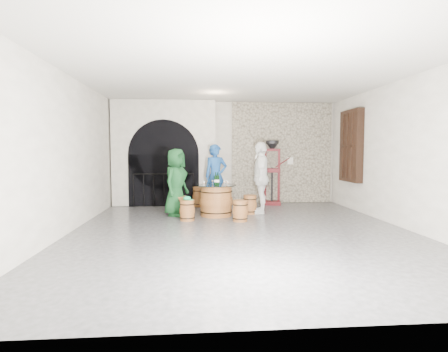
{
  "coord_description": "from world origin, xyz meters",
  "views": [
    {
      "loc": [
        -0.92,
        -7.07,
        1.64
      ],
      "look_at": [
        -0.26,
        1.38,
        1.05
      ],
      "focal_mm": 28.0,
      "sensor_mm": 36.0,
      "label": 1
    }
  ],
  "objects": [
    {
      "name": "wine_bottle_center",
      "position": [
        -0.38,
        1.78,
        0.93
      ],
      "size": [
        0.08,
        0.08,
        0.32
      ],
      "color": "black",
      "rests_on": "barrel_table"
    },
    {
      "name": "barrel_table",
      "position": [
        -0.43,
        1.8,
        0.39
      ],
      "size": [
        1.03,
        1.03,
        0.8
      ],
      "color": "brown",
      "rests_on": "ground"
    },
    {
      "name": "barrel_stool_left",
      "position": [
        -1.35,
        1.91,
        0.25
      ],
      "size": [
        0.38,
        0.38,
        0.5
      ],
      "color": "brown",
      "rests_on": "ground"
    },
    {
      "name": "tasting_glass_f",
      "position": [
        -0.73,
        1.87,
        0.84
      ],
      "size": [
        0.05,
        0.05,
        0.1
      ],
      "primitive_type": null,
      "color": "#BB5C24",
      "rests_on": "barrel_table"
    },
    {
      "name": "barrel_stool_far",
      "position": [
        -0.38,
        2.73,
        0.25
      ],
      "size": [
        0.38,
        0.38,
        0.5
      ],
      "color": "brown",
      "rests_on": "ground"
    },
    {
      "name": "barrel_stool_near_left",
      "position": [
        -1.15,
        1.22,
        0.25
      ],
      "size": [
        0.38,
        0.38,
        0.5
      ],
      "color": "brown",
      "rests_on": "ground"
    },
    {
      "name": "ceiling",
      "position": [
        0.0,
        0.0,
        3.2
      ],
      "size": [
        8.0,
        8.0,
        0.0
      ],
      "primitive_type": "plane",
      "rotation": [
        3.14,
        0.0,
        0.0
      ],
      "color": "beige",
      "rests_on": "wall_back"
    },
    {
      "name": "barrel_stool_near_right",
      "position": [
        0.1,
        1.04,
        0.25
      ],
      "size": [
        0.38,
        0.38,
        0.5
      ],
      "color": "brown",
      "rests_on": "ground"
    },
    {
      "name": "tasting_glass_b",
      "position": [
        -0.22,
        1.8,
        0.84
      ],
      "size": [
        0.05,
        0.05,
        0.1
      ],
      "primitive_type": null,
      "color": "#BB5C24",
      "rests_on": "barrel_table"
    },
    {
      "name": "tasting_glass_d",
      "position": [
        -0.14,
        2.03,
        0.84
      ],
      "size": [
        0.05,
        0.05,
        0.1
      ],
      "primitive_type": null,
      "color": "#BB5C24",
      "rests_on": "barrel_table"
    },
    {
      "name": "person_blue",
      "position": [
        -0.36,
        2.97,
        0.93
      ],
      "size": [
        0.78,
        0.62,
        1.86
      ],
      "primitive_type": "imported",
      "rotation": [
        0.0,
        0.0,
        0.3
      ],
      "color": "navy",
      "rests_on": "ground"
    },
    {
      "name": "corking_press",
      "position": [
        1.41,
        3.54,
        1.15
      ],
      "size": [
        0.83,
        0.54,
        1.98
      ],
      "rotation": [
        0.0,
        0.0,
        -0.2
      ],
      "color": "#500D12",
      "rests_on": "ground"
    },
    {
      "name": "wine_bottle_left",
      "position": [
        -0.44,
        1.8,
        0.93
      ],
      "size": [
        0.08,
        0.08,
        0.32
      ],
      "color": "black",
      "rests_on": "barrel_table"
    },
    {
      "name": "shuttered_window",
      "position": [
        3.38,
        2.4,
        1.8
      ],
      "size": [
        0.23,
        1.1,
        2.0
      ],
      "color": "black",
      "rests_on": "wall_right"
    },
    {
      "name": "person_white",
      "position": [
        0.78,
        2.06,
        0.95
      ],
      "size": [
        0.68,
        1.18,
        1.9
      ],
      "primitive_type": "imported",
      "rotation": [
        0.0,
        0.0,
        -1.77
      ],
      "color": "white",
      "rests_on": "ground"
    },
    {
      "name": "wall_left",
      "position": [
        -3.5,
        0.0,
        1.6
      ],
      "size": [
        0.0,
        8.0,
        8.0
      ],
      "primitive_type": "plane",
      "rotation": [
        1.57,
        0.0,
        1.57
      ],
      "color": "beige",
      "rests_on": "ground"
    },
    {
      "name": "side_barrel",
      "position": [
        -0.83,
        3.36,
        0.29
      ],
      "size": [
        0.44,
        0.44,
        0.59
      ],
      "rotation": [
        0.0,
        0.0,
        0.0
      ],
      "color": "brown",
      "rests_on": "ground"
    },
    {
      "name": "tasting_glass_e",
      "position": [
        -0.13,
        1.68,
        0.84
      ],
      "size": [
        0.05,
        0.05,
        0.1
      ],
      "primitive_type": null,
      "color": "#BB5C24",
      "rests_on": "barrel_table"
    },
    {
      "name": "stone_facing_panel",
      "position": [
        1.8,
        3.94,
        1.6
      ],
      "size": [
        3.2,
        0.12,
        3.18
      ],
      "primitive_type": "cube",
      "color": "#A39A82",
      "rests_on": "ground"
    },
    {
      "name": "control_box",
      "position": [
        2.05,
        3.86,
        1.35
      ],
      "size": [
        0.18,
        0.1,
        0.22
      ],
      "primitive_type": "cube",
      "color": "silver",
      "rests_on": "wall_back"
    },
    {
      "name": "barrel_stool_right",
      "position": [
        0.48,
        2.0,
        0.25
      ],
      "size": [
        0.38,
        0.38,
        0.5
      ],
      "color": "brown",
      "rests_on": "ground"
    },
    {
      "name": "wall_right",
      "position": [
        3.5,
        0.0,
        1.6
      ],
      "size": [
        0.0,
        8.0,
        8.0
      ],
      "primitive_type": "plane",
      "rotation": [
        1.57,
        0.0,
        -1.57
      ],
      "color": "beige",
      "rests_on": "ground"
    },
    {
      "name": "tasting_glass_a",
      "position": [
        -0.73,
        1.63,
        0.84
      ],
      "size": [
        0.05,
        0.05,
        0.1
      ],
      "primitive_type": null,
      "color": "#BB5C24",
      "rests_on": "barrel_table"
    },
    {
      "name": "green_cap",
      "position": [
        -1.15,
        1.22,
        0.53
      ],
      "size": [
        0.23,
        0.18,
        0.1
      ],
      "color": "#0E9C5D",
      "rests_on": "barrel_stool_near_left"
    },
    {
      "name": "person_green",
      "position": [
        -1.45,
        1.92,
        0.86
      ],
      "size": [
        0.87,
        1.0,
        1.72
      ],
      "primitive_type": "imported",
      "rotation": [
        0.0,
        0.0,
        1.09
      ],
      "color": "#103C1A",
      "rests_on": "ground"
    },
    {
      "name": "wall_front",
      "position": [
        0.0,
        -4.0,
        1.6
      ],
      "size": [
        8.0,
        0.0,
        8.0
      ],
      "primitive_type": "plane",
      "rotation": [
        -1.57,
        0.0,
        0.0
      ],
      "color": "beige",
      "rests_on": "ground"
    },
    {
      "name": "tasting_glass_c",
      "position": [
        -0.5,
        2.14,
        0.84
      ],
      "size": [
        0.05,
        0.05,
        0.1
      ],
      "primitive_type": null,
      "color": "#BB5C24",
      "rests_on": "barrel_table"
    },
    {
      "name": "ground",
      "position": [
        0.0,
        0.0,
        0.0
      ],
      "size": [
        8.0,
        8.0,
        0.0
      ],
      "primitive_type": "plane",
      "color": "#303032",
      "rests_on": "ground"
    },
    {
      "name": "wall_back",
      "position": [
        0.0,
        4.0,
        1.6
      ],
      "size": [
        8.0,
        0.0,
        8.0
      ],
      "primitive_type": "plane",
      "rotation": [
        1.57,
        0.0,
        0.0
      ],
      "color": "beige",
      "rests_on": "ground"
    },
    {
      "name": "wine_bottle_right",
      "position": [
        -0.37,
        1.89,
        0.93
      ],
      "size": [
        0.08,
        0.08,
        0.32
      ],
      "color": "black",
      "rests_on": "barrel_table"
    },
    {
      "name": "arched_opening",
      "position": [
        -1.9,
        3.74,
        1.58
      ],
      "size": [
        3.1,
        0.6,
        3.19
      ],
      "color": "beige",
      "rests_on": "ground"
    }
  ]
}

